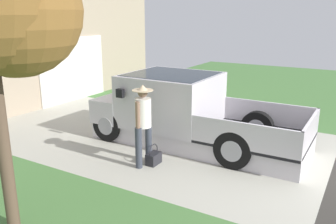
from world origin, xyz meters
The scene contains 3 objects.
pickup_truck centered at (0.14, 3.52, 0.76)m, with size 2.14×5.12×1.68m.
person_with_hat centered at (-1.50, 3.47, 1.00)m, with size 0.51×0.43×1.72m.
handbag centered at (-1.38, 3.31, 0.14)m, with size 0.34×0.21×0.45m.
Camera 1 is at (-7.20, -0.46, 3.08)m, focal length 37.73 mm.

